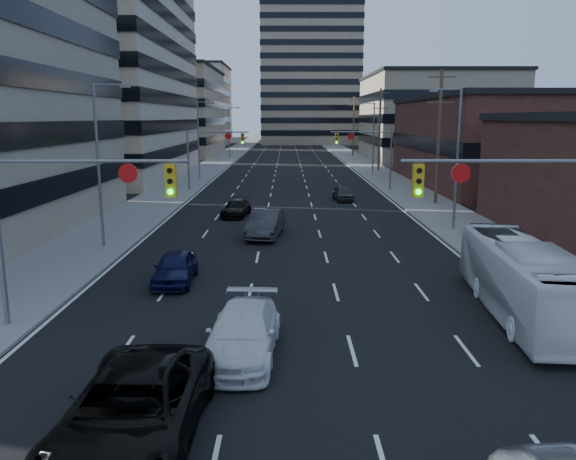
{
  "coord_description": "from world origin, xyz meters",
  "views": [
    {
      "loc": [
        -0.24,
        -10.55,
        7.21
      ],
      "look_at": [
        -0.2,
        14.36,
        2.2
      ],
      "focal_mm": 35.0,
      "sensor_mm": 36.0,
      "label": 1
    }
  ],
  "objects_px": {
    "sedan_blue": "(175,267)",
    "transit_bus": "(522,279)",
    "black_pickup": "(133,411)",
    "white_van": "(243,333)"
  },
  "relations": [
    {
      "from": "white_van",
      "to": "transit_bus",
      "type": "distance_m",
      "value": 10.65
    },
    {
      "from": "transit_bus",
      "to": "sedan_blue",
      "type": "height_order",
      "value": "transit_bus"
    },
    {
      "from": "black_pickup",
      "to": "white_van",
      "type": "height_order",
      "value": "black_pickup"
    },
    {
      "from": "black_pickup",
      "to": "white_van",
      "type": "relative_size",
      "value": 1.22
    },
    {
      "from": "white_van",
      "to": "sedan_blue",
      "type": "relative_size",
      "value": 1.24
    },
    {
      "from": "sedan_blue",
      "to": "transit_bus",
      "type": "bearing_deg",
      "value": -18.27
    },
    {
      "from": "black_pickup",
      "to": "transit_bus",
      "type": "distance_m",
      "value": 14.75
    },
    {
      "from": "sedan_blue",
      "to": "white_van",
      "type": "bearing_deg",
      "value": -66.43
    },
    {
      "from": "white_van",
      "to": "sedan_blue",
      "type": "xyz_separation_m",
      "value": [
        -3.6,
        7.78,
        -0.04
      ]
    },
    {
      "from": "transit_bus",
      "to": "white_van",
      "type": "bearing_deg",
      "value": -155.33
    }
  ]
}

